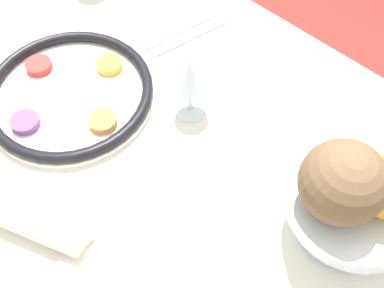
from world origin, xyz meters
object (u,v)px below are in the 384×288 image
(seder_plate, at_px, (70,93))
(wine_glass, at_px, (190,76))
(napkin_roll, at_px, (27,219))
(fruit_stand, at_px, (352,207))
(coconut, at_px, (343,182))

(seder_plate, height_order, wine_glass, wine_glass)
(seder_plate, xyz_separation_m, napkin_roll, (0.16, -0.20, 0.01))
(fruit_stand, xyz_separation_m, napkin_roll, (-0.34, -0.32, -0.05))
(wine_glass, height_order, coconut, coconut)
(wine_glass, relative_size, fruit_stand, 0.67)
(fruit_stand, bearing_deg, napkin_roll, -136.44)
(wine_glass, bearing_deg, napkin_roll, -92.67)
(napkin_roll, bearing_deg, wine_glass, 87.33)
(seder_plate, relative_size, fruit_stand, 1.64)
(coconut, xyz_separation_m, napkin_roll, (-0.32, -0.30, -0.13))
(seder_plate, relative_size, napkin_roll, 1.55)
(napkin_roll, bearing_deg, seder_plate, 129.17)
(seder_plate, distance_m, fruit_stand, 0.52)
(napkin_roll, bearing_deg, fruit_stand, 43.56)
(seder_plate, distance_m, coconut, 0.51)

